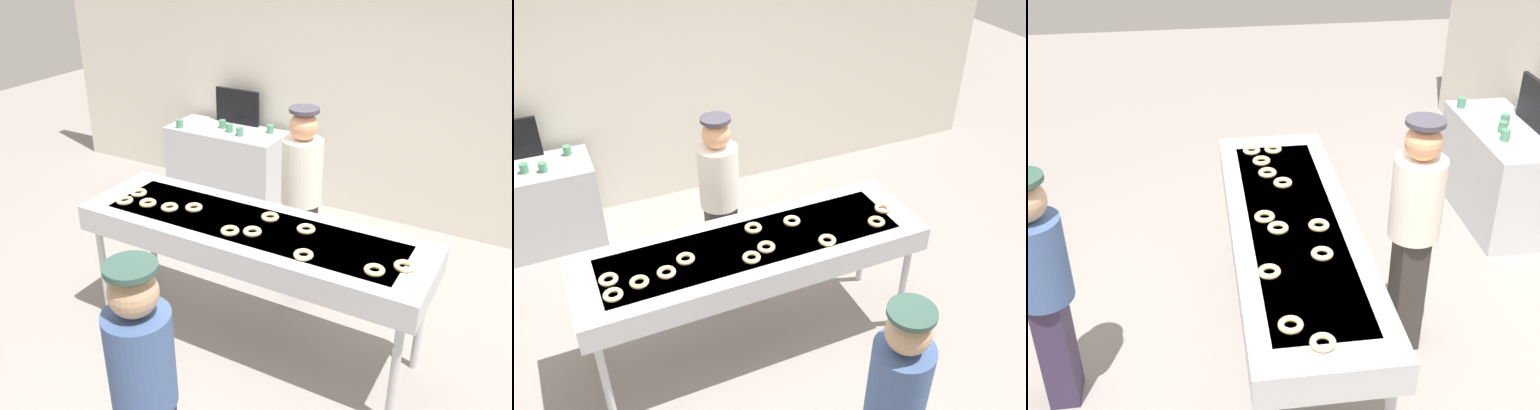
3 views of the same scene
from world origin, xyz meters
TOP-DOWN VIEW (x-y plane):
  - ground_plane at (0.00, 0.00)m, footprint 16.00×16.00m
  - back_wall at (0.00, 2.51)m, footprint 8.00×0.12m
  - fryer_conveyor at (0.00, 0.00)m, footprint 2.57×0.77m
  - plain_donut_0 at (0.07, -0.11)m, footprint 0.18×0.18m
  - plain_donut_1 at (1.10, -0.03)m, footprint 0.14×0.14m
  - plain_donut_2 at (0.37, 0.11)m, footprint 0.13×0.13m
  - plain_donut_3 at (-0.65, -0.09)m, footprint 0.13×0.13m
  - plain_donut_4 at (-0.07, -0.17)m, footprint 0.16×0.16m
  - plain_donut_5 at (-0.84, -0.11)m, footprint 0.17×0.17m
  - plain_donut_6 at (0.95, -0.16)m, footprint 0.14×0.14m
  - plain_donut_7 at (0.50, -0.21)m, footprint 0.18×0.18m
  - plain_donut_8 at (-0.49, 0.00)m, footprint 0.16×0.16m
  - plain_donut_9 at (-1.02, -0.16)m, footprint 0.14×0.14m
  - plain_donut_10 at (-1.02, -0.00)m, footprint 0.14×0.14m
  - plain_donut_11 at (0.07, 0.14)m, footprint 0.18×0.18m
  - worker_baker at (0.03, 0.76)m, footprint 0.33×0.33m
  - customer_waiting at (0.24, -1.48)m, footprint 0.33×0.33m
  - prep_counter at (-1.50, 2.06)m, footprint 1.33×0.59m
  - paper_cup_0 at (-1.56, 2.08)m, footprint 0.08×0.08m
  - paper_cup_1 at (-1.42, 2.00)m, footprint 0.08×0.08m
  - paper_cup_2 at (-1.26, 1.95)m, footprint 0.08×0.08m
  - paper_cup_3 at (-1.99, 1.86)m, footprint 0.08×0.08m
  - paper_cup_4 at (-1.01, 2.19)m, footprint 0.08×0.08m
  - menu_display at (-1.50, 2.30)m, footprint 0.55×0.04m

SIDE VIEW (x-z plane):
  - ground_plane at x=0.00m, z-range 0.00..0.00m
  - prep_counter at x=-1.50m, z-range 0.00..0.86m
  - customer_waiting at x=0.24m, z-range 0.10..1.67m
  - paper_cup_0 at x=-1.56m, z-range 0.86..0.95m
  - paper_cup_1 at x=-1.42m, z-range 0.86..0.95m
  - paper_cup_2 at x=-1.26m, z-range 0.86..0.95m
  - paper_cup_3 at x=-1.99m, z-range 0.86..0.95m
  - paper_cup_4 at x=-1.01m, z-range 0.86..0.95m
  - fryer_conveyor at x=0.00m, z-range 0.41..1.42m
  - worker_baker at x=0.03m, z-range 0.11..1.78m
  - plain_donut_0 at x=0.07m, z-range 1.01..1.04m
  - plain_donut_1 at x=1.10m, z-range 1.01..1.04m
  - plain_donut_2 at x=0.37m, z-range 1.01..1.04m
  - plain_donut_3 at x=-0.65m, z-range 1.01..1.04m
  - plain_donut_4 at x=-0.07m, z-range 1.01..1.04m
  - plain_donut_5 at x=-0.84m, z-range 1.01..1.04m
  - plain_donut_6 at x=0.95m, z-range 1.01..1.04m
  - plain_donut_7 at x=0.50m, z-range 1.01..1.04m
  - plain_donut_8 at x=-0.49m, z-range 1.01..1.04m
  - plain_donut_9 at x=-1.02m, z-range 1.01..1.04m
  - plain_donut_10 at x=-1.02m, z-range 1.01..1.04m
  - plain_donut_11 at x=0.07m, z-range 1.01..1.04m
  - menu_display at x=-1.50m, z-range 0.86..1.26m
  - back_wall at x=0.00m, z-range 0.00..3.17m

